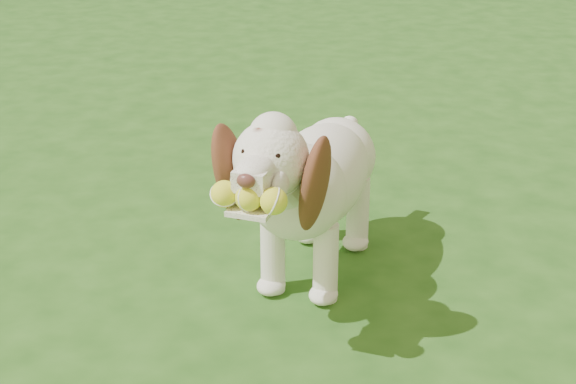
{
  "coord_description": "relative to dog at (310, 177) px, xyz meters",
  "views": [
    {
      "loc": [
        0.69,
        -3.62,
        1.82
      ],
      "look_at": [
        0.44,
        -0.67,
        0.51
      ],
      "focal_mm": 55.0,
      "sensor_mm": 36.0,
      "label": 1
    }
  ],
  "objects": [
    {
      "name": "dog",
      "position": [
        0.0,
        0.0,
        0.0
      ],
      "size": [
        0.66,
        1.32,
        0.86
      ],
      "rotation": [
        0.0,
        0.0,
        -0.25
      ],
      "color": "white",
      "rests_on": "ground"
    },
    {
      "name": "ground",
      "position": [
        -0.5,
        0.41,
        -0.46
      ],
      "size": [
        80.0,
        80.0,
        0.0
      ],
      "primitive_type": "plane",
      "color": "#214C15",
      "rests_on": "ground"
    }
  ]
}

